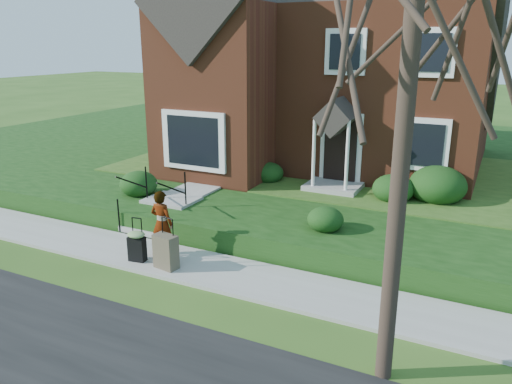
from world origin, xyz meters
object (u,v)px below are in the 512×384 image
Objects in this scene: woman at (162,223)px; suitcase_black at (137,244)px; suitcase_olive at (166,252)px; front_steps at (162,210)px.

woman reaches higher than suitcase_black.
suitcase_black is at bearing -171.52° from suitcase_olive.
front_steps is 1.97× the size of suitcase_black.
suitcase_black is (0.95, -2.23, 0.00)m from front_steps.
woman reaches higher than front_steps.
suitcase_olive is (0.50, -0.57, -0.39)m from woman.
suitcase_black is (-0.31, -0.55, -0.38)m from woman.
front_steps reaches higher than suitcase_black.
woman is (1.26, -1.68, 0.38)m from front_steps.
woman is at bearing 52.64° from suitcase_black.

